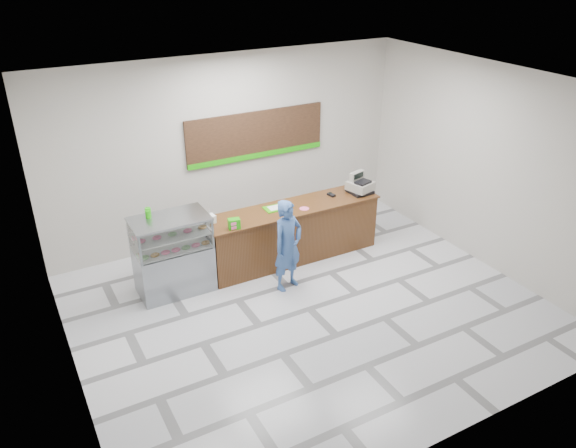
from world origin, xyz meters
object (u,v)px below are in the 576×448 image
display_case (173,254)px  serving_tray (275,208)px  sales_counter (292,233)px  cash_register (360,185)px  customer (288,245)px

display_case → serving_tray: (1.91, 0.08, 0.36)m
sales_counter → serving_tray: size_ratio=8.51×
display_case → sales_counter: bearing=0.0°
serving_tray → cash_register: bearing=-2.6°
cash_register → serving_tray: bearing=159.8°
cash_register → serving_tray: cash_register is taller
display_case → cash_register: 3.65m
sales_counter → serving_tray: (-0.31, 0.08, 0.52)m
customer → sales_counter: bearing=40.4°
cash_register → customer: (-1.94, -0.76, -0.39)m
cash_register → serving_tray: (-1.71, 0.12, -0.13)m
cash_register → sales_counter: bearing=162.0°
display_case → customer: 1.87m
sales_counter → customer: customer is taller
cash_register → serving_tray: size_ratio=1.33×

